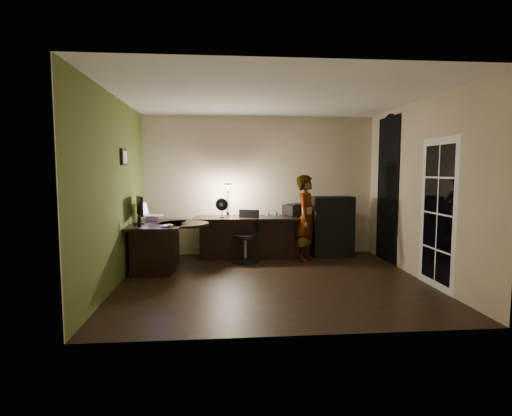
{
  "coord_description": "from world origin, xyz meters",
  "views": [
    {
      "loc": [
        -0.75,
        -5.8,
        1.65
      ],
      "look_at": [
        -0.15,
        1.05,
        1.0
      ],
      "focal_mm": 28.0,
      "sensor_mm": 36.0,
      "label": 1
    }
  ],
  "objects": [
    {
      "name": "monitor",
      "position": [
        -2.09,
        0.79,
        0.95
      ],
      "size": [
        0.26,
        0.49,
        0.32
      ],
      "primitive_type": "cube",
      "rotation": [
        0.0,
        0.0,
        0.35
      ],
      "color": "black",
      "rests_on": "desk_left"
    },
    {
      "name": "desk_fan",
      "position": [
        -0.74,
        1.42,
        0.97
      ],
      "size": [
        0.26,
        0.19,
        0.36
      ],
      "primitive_type": "cube",
      "rotation": [
        0.0,
        0.0,
        -0.33
      ],
      "color": "black",
      "rests_on": "desk_right"
    },
    {
      "name": "headphones",
      "position": [
        0.2,
        1.69,
        0.84
      ],
      "size": [
        0.22,
        0.16,
        0.1
      ],
      "primitive_type": "cube",
      "rotation": [
        0.0,
        0.0,
        0.4
      ],
      "color": "#1D63A1",
      "rests_on": "desk_right"
    },
    {
      "name": "wall_back",
      "position": [
        0.0,
        2.0,
        1.35
      ],
      "size": [
        4.5,
        0.01,
        2.7
      ],
      "primitive_type": "cube",
      "color": "#C2B08F",
      "rests_on": "floor"
    },
    {
      "name": "wall_right",
      "position": [
        2.25,
        0.0,
        1.35
      ],
      "size": [
        0.01,
        4.0,
        2.7
      ],
      "primitive_type": "cube",
      "color": "#C2B08F",
      "rests_on": "floor"
    },
    {
      "name": "french_door",
      "position": [
        2.24,
        -0.55,
        1.05
      ],
      "size": [
        0.02,
        0.92,
        2.1
      ],
      "primitive_type": "cube",
      "color": "white",
      "rests_on": "floor"
    },
    {
      "name": "arched_doorway",
      "position": [
        2.24,
        1.15,
        1.3
      ],
      "size": [
        0.01,
        0.9,
        2.6
      ],
      "primitive_type": "cube",
      "color": "black",
      "rests_on": "floor"
    },
    {
      "name": "wall_front",
      "position": [
        0.0,
        -2.0,
        1.35
      ],
      "size": [
        4.5,
        0.01,
        2.7
      ],
      "primitive_type": "cube",
      "color": "#C2B08F",
      "rests_on": "floor"
    },
    {
      "name": "notepad",
      "position": [
        -1.6,
        0.48,
        0.79
      ],
      "size": [
        0.2,
        0.24,
        0.01
      ],
      "primitive_type": "cube",
      "rotation": [
        0.0,
        0.0,
        -0.31
      ],
      "color": "silver",
      "rests_on": "desk_left"
    },
    {
      "name": "phone",
      "position": [
        -1.36,
        0.77,
        0.79
      ],
      "size": [
        0.11,
        0.15,
        0.01
      ],
      "primitive_type": "cube",
      "rotation": [
        0.0,
        0.0,
        -0.34
      ],
      "color": "black",
      "rests_on": "desk_left"
    },
    {
      "name": "mouse",
      "position": [
        -1.55,
        0.41,
        0.81
      ],
      "size": [
        0.09,
        0.11,
        0.04
      ],
      "primitive_type": "ellipsoid",
      "rotation": [
        0.0,
        0.0,
        -0.26
      ],
      "color": "silver",
      "rests_on": "desk_left"
    },
    {
      "name": "desk_right",
      "position": [
        -0.21,
        1.63,
        0.39
      ],
      "size": [
        2.1,
        0.81,
        0.78
      ],
      "primitive_type": "cube",
      "rotation": [
        0.0,
        0.0,
        -0.04
      ],
      "color": "black",
      "rests_on": "floor"
    },
    {
      "name": "framed_picture",
      "position": [
        -2.22,
        0.45,
        1.85
      ],
      "size": [
        0.04,
        0.3,
        0.25
      ],
      "primitive_type": "cube",
      "color": "black",
      "rests_on": "wall_left"
    },
    {
      "name": "desk_left",
      "position": [
        -1.79,
        0.89,
        0.39
      ],
      "size": [
        0.87,
        1.37,
        0.77
      ],
      "primitive_type": "cube",
      "rotation": [
        0.0,
        0.0,
        -0.04
      ],
      "color": "black",
      "rests_on": "floor"
    },
    {
      "name": "printer",
      "position": [
        0.73,
        1.78,
        0.9
      ],
      "size": [
        0.59,
        0.53,
        0.22
      ],
      "primitive_type": "cube",
      "rotation": [
        0.0,
        0.0,
        0.39
      ],
      "color": "black",
      "rests_on": "desk_right"
    },
    {
      "name": "laptop",
      "position": [
        -1.93,
        1.17,
        0.98
      ],
      "size": [
        0.4,
        0.38,
        0.23
      ],
      "primitive_type": "cube",
      "rotation": [
        0.0,
        0.0,
        -0.25
      ],
      "color": "silver",
      "rests_on": "laptop_stand"
    },
    {
      "name": "wall_left",
      "position": [
        -2.25,
        0.0,
        1.35
      ],
      "size": [
        0.01,
        4.0,
        2.7
      ],
      "primitive_type": "cube",
      "color": "#C2B08F",
      "rests_on": "floor"
    },
    {
      "name": "floor",
      "position": [
        0.0,
        0.0,
        -0.01
      ],
      "size": [
        4.5,
        4.0,
        0.01
      ],
      "primitive_type": "cube",
      "color": "black",
      "rests_on": "ground"
    },
    {
      "name": "pen",
      "position": [
        -1.82,
        0.83,
        0.79
      ],
      "size": [
        0.03,
        0.15,
        0.01
      ],
      "primitive_type": "cube",
      "rotation": [
        0.0,
        0.0,
        0.14
      ],
      "color": "black",
      "rests_on": "desk_left"
    },
    {
      "name": "ceiling",
      "position": [
        0.0,
        0.0,
        2.71
      ],
      "size": [
        4.5,
        4.0,
        0.01
      ],
      "primitive_type": "cube",
      "color": "silver",
      "rests_on": "floor"
    },
    {
      "name": "laptop_stand",
      "position": [
        -1.93,
        1.17,
        0.83
      ],
      "size": [
        0.22,
        0.19,
        0.09
      ],
      "primitive_type": "cube",
      "rotation": [
        0.0,
        0.0,
        0.04
      ],
      "color": "silver",
      "rests_on": "desk_left"
    },
    {
      "name": "office_chair",
      "position": [
        -0.32,
        1.31,
        0.46
      ],
      "size": [
        0.68,
        0.68,
        0.93
      ],
      "primitive_type": "cube",
      "rotation": [
        0.0,
        0.0,
        -0.4
      ],
      "color": "black",
      "rests_on": "floor"
    },
    {
      "name": "green_wall_overlay",
      "position": [
        -2.24,
        0.0,
        1.35
      ],
      "size": [
        0.0,
        4.0,
        2.7
      ],
      "primitive_type": "cube",
      "color": "#4C5F25",
      "rests_on": "floor"
    },
    {
      "name": "desk_lamp",
      "position": [
        -0.62,
        1.83,
        1.12
      ],
      "size": [
        0.17,
        0.31,
        0.66
      ],
      "primitive_type": "cube",
      "rotation": [
        0.0,
        0.0,
        -0.05
      ],
      "color": "black",
      "rests_on": "desk_right"
    },
    {
      "name": "speaker",
      "position": [
        -1.99,
        0.35,
        0.87
      ],
      "size": [
        0.07,
        0.07,
        0.16
      ],
      "primitive_type": "cylinder",
      "rotation": [
        0.0,
        0.0,
        -0.06
      ],
      "color": "black",
      "rests_on": "desk_left"
    },
    {
      "name": "cabinet",
      "position": [
        1.37,
        1.62,
        0.58
      ],
      "size": [
        0.77,
        0.39,
        1.15
      ],
      "primitive_type": "cube",
      "rotation": [
        0.0,
        0.0,
        0.01
      ],
      "color": "black",
      "rests_on": "floor"
    },
    {
      "name": "person",
      "position": [
        0.79,
        1.3,
        0.78
      ],
      "size": [
        0.57,
        0.66,
        1.56
      ],
      "primitive_type": "imported",
      "rotation": [
        0.0,
        0.0,
        1.15
      ],
      "color": "#D8A88C",
      "rests_on": "floor"
    }
  ]
}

